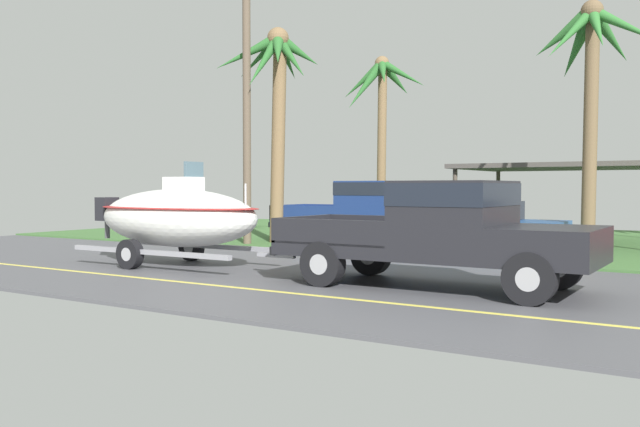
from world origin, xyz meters
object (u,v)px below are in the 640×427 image
(parked_sedan_near, at_px, (475,227))
(parked_pickup_background, at_px, (373,210))
(carport_awning, at_px, (565,168))
(palm_tree_near_left, at_px, (276,83))
(boat_on_trailer, at_px, (176,217))
(palm_tree_far_left, at_px, (589,65))
(pickup_truck_towing, at_px, (453,229))
(utility_pole, at_px, (247,101))
(palm_tree_far_right, at_px, (382,99))

(parked_sedan_near, bearing_deg, parked_pickup_background, 173.78)
(carport_awning, height_order, palm_tree_near_left, palm_tree_near_left)
(boat_on_trailer, bearing_deg, palm_tree_far_left, 40.83)
(boat_on_trailer, height_order, parked_sedan_near, boat_on_trailer)
(pickup_truck_towing, xyz_separation_m, boat_on_trailer, (-6.49, -0.00, 0.05))
(carport_awning, xyz_separation_m, palm_tree_near_left, (-7.51, -5.00, 2.61))
(parked_pickup_background, height_order, palm_tree_far_left, palm_tree_far_left)
(palm_tree_near_left, distance_m, utility_pole, 1.22)
(boat_on_trailer, xyz_separation_m, utility_pole, (-1.96, 5.02, 3.25))
(pickup_truck_towing, xyz_separation_m, parked_pickup_background, (-5.24, 7.05, 0.03))
(pickup_truck_towing, xyz_separation_m, palm_tree_near_left, (-8.08, 6.01, 3.92))
(parked_pickup_background, relative_size, palm_tree_far_right, 0.90)
(palm_tree_near_left, bearing_deg, utility_pole, -110.44)
(boat_on_trailer, bearing_deg, palm_tree_far_right, 92.16)
(pickup_truck_towing, height_order, palm_tree_far_right, palm_tree_far_right)
(parked_pickup_background, height_order, carport_awning, carport_awning)
(utility_pole, bearing_deg, parked_pickup_background, 32.34)
(boat_on_trailer, xyz_separation_m, palm_tree_far_left, (7.45, 6.44, 3.64))
(parked_pickup_background, relative_size, palm_tree_far_left, 0.93)
(carport_awning, xyz_separation_m, palm_tree_far_right, (-6.32, -0.18, 2.58))
(palm_tree_far_right, xyz_separation_m, utility_pole, (-1.55, -5.80, -0.59))
(boat_on_trailer, height_order, parked_pickup_background, boat_on_trailer)
(carport_awning, bearing_deg, palm_tree_far_left, -71.45)
(carport_awning, height_order, palm_tree_far_left, palm_tree_far_left)
(boat_on_trailer, xyz_separation_m, carport_awning, (5.92, 11.01, 1.26))
(palm_tree_far_left, height_order, palm_tree_far_right, palm_tree_far_right)
(carport_awning, distance_m, palm_tree_far_left, 5.37)
(palm_tree_near_left, xyz_separation_m, palm_tree_far_left, (9.04, 0.43, -0.23))
(carport_awning, relative_size, utility_pole, 0.72)
(boat_on_trailer, xyz_separation_m, parked_pickup_background, (1.25, 7.05, -0.02))
(parked_sedan_near, distance_m, palm_tree_far_left, 4.99)
(boat_on_trailer, distance_m, parked_sedan_near, 8.10)
(parked_pickup_background, distance_m, parked_sedan_near, 3.34)
(pickup_truck_towing, relative_size, palm_tree_far_left, 0.92)
(carport_awning, bearing_deg, boat_on_trailer, -118.26)
(palm_tree_near_left, distance_m, palm_tree_far_right, 4.96)
(pickup_truck_towing, height_order, boat_on_trailer, boat_on_trailer)
(palm_tree_near_left, xyz_separation_m, utility_pole, (-0.37, -0.99, -0.62))
(parked_pickup_background, relative_size, palm_tree_near_left, 0.87)
(palm_tree_far_left, bearing_deg, palm_tree_far_right, 150.83)
(pickup_truck_towing, bearing_deg, boat_on_trailer, -180.00)
(parked_sedan_near, bearing_deg, pickup_truck_towing, -73.83)
(palm_tree_far_left, relative_size, utility_pole, 0.75)
(parked_sedan_near, xyz_separation_m, carport_awning, (1.37, 4.32, 1.67))
(boat_on_trailer, bearing_deg, pickup_truck_towing, 0.00)
(pickup_truck_towing, bearing_deg, palm_tree_far_left, 81.49)
(pickup_truck_towing, xyz_separation_m, parked_sedan_near, (-1.94, 6.69, -0.37))
(utility_pole, bearing_deg, palm_tree_far_left, 8.57)
(carport_awning, distance_m, palm_tree_near_left, 9.39)
(pickup_truck_towing, xyz_separation_m, palm_tree_far_right, (-6.89, 10.82, 3.89))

